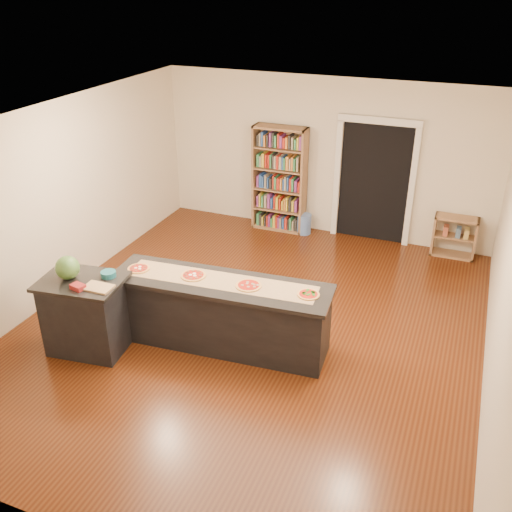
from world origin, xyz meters
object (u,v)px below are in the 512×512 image
at_px(low_shelf, 454,237).
at_px(watermelon, 67,268).
at_px(bookshelf, 279,179).
at_px(waste_bin, 304,224).
at_px(side_counter, 86,314).
at_px(kitchen_island, 221,313).

distance_m(low_shelf, watermelon, 6.26).
distance_m(bookshelf, waste_bin, 0.94).
bearing_deg(watermelon, waste_bin, 69.75).
relative_size(side_counter, low_shelf, 1.43).
relative_size(side_counter, waste_bin, 2.72).
xyz_separation_m(side_counter, watermelon, (-0.16, -0.02, 0.64)).
bearing_deg(side_counter, low_shelf, 40.23).
height_order(low_shelf, watermelon, watermelon).
distance_m(side_counter, bookshelf, 4.60).
xyz_separation_m(side_counter, bookshelf, (0.97, 4.47, 0.46)).
xyz_separation_m(kitchen_island, bookshelf, (-0.57, 3.76, 0.50)).
relative_size(bookshelf, low_shelf, 2.72).
height_order(side_counter, waste_bin, side_counter).
distance_m(kitchen_island, side_counter, 1.69).
xyz_separation_m(bookshelf, waste_bin, (0.52, -0.05, -0.78)).
xyz_separation_m(low_shelf, watermelon, (-4.26, -4.51, 0.79)).
bearing_deg(watermelon, side_counter, 7.21).
relative_size(kitchen_island, side_counter, 2.77).
distance_m(bookshelf, low_shelf, 3.20).
bearing_deg(kitchen_island, side_counter, -159.52).
relative_size(kitchen_island, bookshelf, 1.45).
height_order(kitchen_island, bookshelf, bookshelf).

